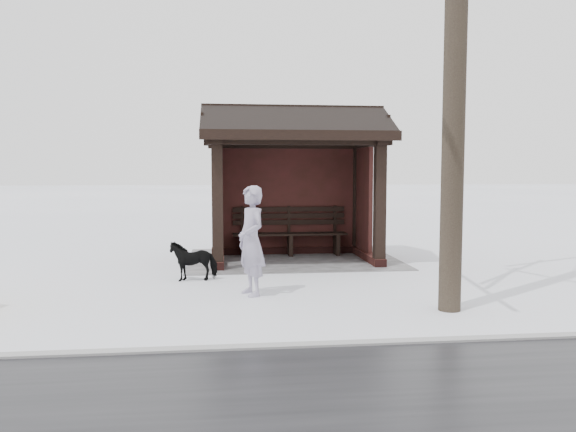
% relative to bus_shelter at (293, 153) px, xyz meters
% --- Properties ---
extents(ground, '(120.00, 120.00, 0.00)m').
position_rel_bus_shelter_xyz_m(ground, '(0.00, 0.16, -2.17)').
color(ground, white).
rests_on(ground, ground).
extents(kerb, '(120.00, 0.15, 0.06)m').
position_rel_bus_shelter_xyz_m(kerb, '(0.00, 5.66, -2.16)').
color(kerb, gray).
rests_on(kerb, ground).
extents(trampled_patch, '(4.20, 3.20, 0.02)m').
position_rel_bus_shelter_xyz_m(trampled_patch, '(0.00, -0.04, -2.16)').
color(trampled_patch, gray).
rests_on(trampled_patch, ground).
extents(bus_shelter, '(3.60, 2.40, 3.09)m').
position_rel_bus_shelter_xyz_m(bus_shelter, '(0.00, 0.00, 0.00)').
color(bus_shelter, '#341512').
rests_on(bus_shelter, ground).
extents(pedestrian, '(0.57, 0.68, 1.59)m').
position_rel_bus_shelter_xyz_m(pedestrian, '(1.00, 3.17, -1.37)').
color(pedestrian, '#958DA6').
rests_on(pedestrian, ground).
extents(dog, '(0.80, 0.44, 0.64)m').
position_rel_bus_shelter_xyz_m(dog, '(1.89, 1.91, -1.84)').
color(dog, black).
rests_on(dog, ground).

